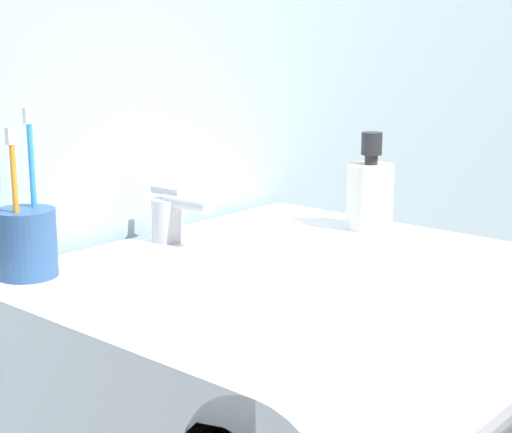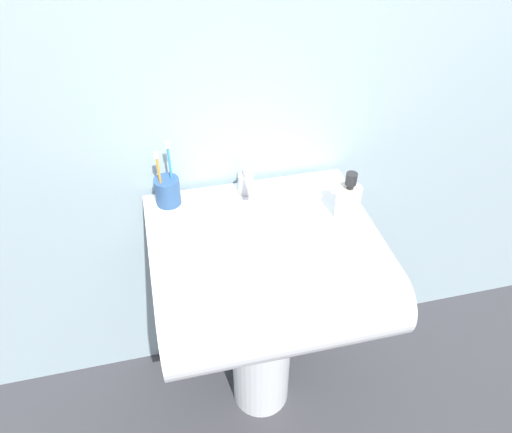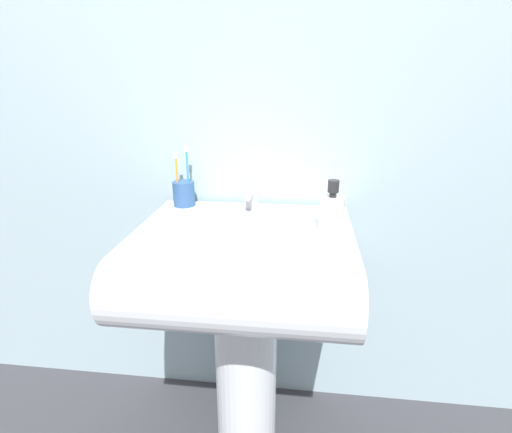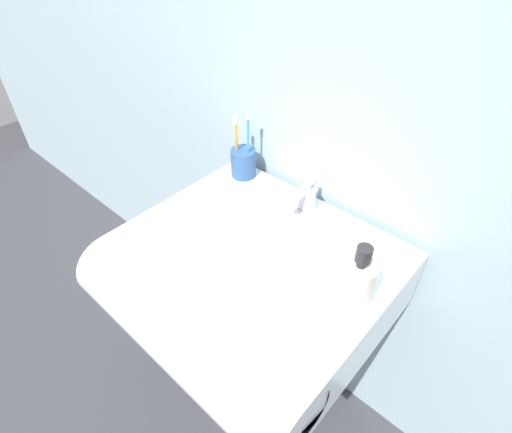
{
  "view_description": "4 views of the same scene",
  "coord_description": "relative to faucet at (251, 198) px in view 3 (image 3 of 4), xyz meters",
  "views": [
    {
      "loc": [
        -0.76,
        -0.63,
        1.11
      ],
      "look_at": [
        -0.03,
        -0.0,
        0.9
      ],
      "focal_mm": 55.0,
      "sensor_mm": 36.0,
      "label": 1
    },
    {
      "loc": [
        -0.26,
        -1.01,
        1.75
      ],
      "look_at": [
        -0.02,
        0.01,
        0.87
      ],
      "focal_mm": 35.0,
      "sensor_mm": 36.0,
      "label": 2
    },
    {
      "loc": [
        0.17,
        -1.09,
        1.25
      ],
      "look_at": [
        0.03,
        -0.01,
        0.87
      ],
      "focal_mm": 28.0,
      "sensor_mm": 36.0,
      "label": 3
    },
    {
      "loc": [
        0.46,
        -0.52,
        1.51
      ],
      "look_at": [
        -0.04,
        0.02,
        0.88
      ],
      "focal_mm": 28.0,
      "sensor_mm": 36.0,
      "label": 4
    }
  ],
  "objects": [
    {
      "name": "faucet",
      "position": [
        0.0,
        0.0,
        0.0
      ],
      "size": [
        0.05,
        0.11,
        0.08
      ],
      "color": "#B7B7BC",
      "rests_on": "sink_basin"
    },
    {
      "name": "wall_back",
      "position": [
        0.01,
        0.11,
        0.33
      ],
      "size": [
        5.0,
        0.05,
        2.4
      ],
      "primitive_type": "cube",
      "color": "#9EB7C1",
      "rests_on": "ground"
    },
    {
      "name": "toothbrush_cup",
      "position": [
        -0.24,
        0.01,
        0.01
      ],
      "size": [
        0.07,
        0.07,
        0.21
      ],
      "color": "#2D5184",
      "rests_on": "sink_basin"
    },
    {
      "name": "sink_pedestal",
      "position": [
        0.01,
        -0.18,
        -0.54
      ],
      "size": [
        0.21,
        0.21,
        0.65
      ],
      "primitive_type": "cylinder",
      "color": "white",
      "rests_on": "ground"
    },
    {
      "name": "sink_basin",
      "position": [
        0.01,
        -0.25,
        -0.13
      ],
      "size": [
        0.63,
        0.58,
        0.18
      ],
      "color": "white",
      "rests_on": "sink_pedestal"
    },
    {
      "name": "soap_bottle",
      "position": [
        0.26,
        -0.17,
        0.02
      ],
      "size": [
        0.07,
        0.07,
        0.15
      ],
      "color": "silver",
      "rests_on": "sink_basin"
    }
  ]
}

